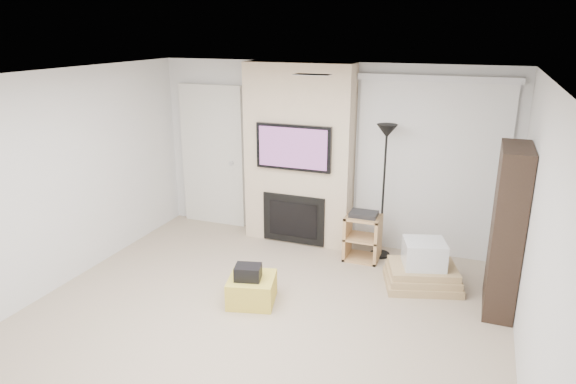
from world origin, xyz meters
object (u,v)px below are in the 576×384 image
at_px(ottoman, 252,290).
at_px(box_stack, 423,269).
at_px(floor_lamp, 386,154).
at_px(bookshelf, 507,230).
at_px(av_stand, 363,234).

distance_m(ottoman, box_stack, 2.03).
xyz_separation_m(floor_lamp, bookshelf, (1.47, -0.87, -0.50)).
bearing_deg(av_stand, box_stack, -29.97).
bearing_deg(av_stand, ottoman, -120.00).
relative_size(ottoman, av_stand, 0.76).
relative_size(floor_lamp, av_stand, 2.70).
relative_size(av_stand, box_stack, 0.66).
height_order(floor_lamp, box_stack, floor_lamp).
bearing_deg(floor_lamp, bookshelf, -30.72).
distance_m(box_stack, bookshelf, 1.09).
bearing_deg(ottoman, bookshelf, 18.66).
relative_size(ottoman, box_stack, 0.50).
xyz_separation_m(ottoman, floor_lamp, (1.09, 1.74, 1.25)).
bearing_deg(ottoman, floor_lamp, 57.78).
distance_m(floor_lamp, bookshelf, 1.78).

